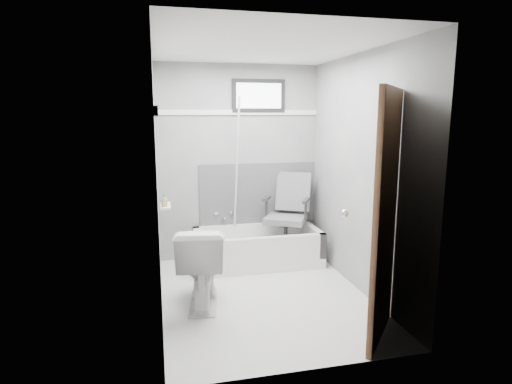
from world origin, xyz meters
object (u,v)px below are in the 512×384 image
object	(u,v)px
toilet	(202,265)
soap_bottle_b	(164,199)
door	(438,226)
bathtub	(258,247)
soap_bottle_a	(164,201)
office_chair	(286,213)

from	to	relation	value
toilet	soap_bottle_b	distance (m)	0.78
toilet	door	xyz separation A→B (m)	(1.60, -1.25, 0.61)
bathtub	door	world-z (taller)	door
toilet	door	bearing A→B (deg)	150.98
bathtub	soap_bottle_b	bearing A→B (deg)	-153.77
door	bathtub	bearing A→B (deg)	110.48
soap_bottle_b	toilet	bearing A→B (deg)	-52.95
soap_bottle_b	door	bearing A→B (deg)	-41.03
soap_bottle_a	soap_bottle_b	distance (m)	0.14
soap_bottle_a	soap_bottle_b	size ratio (longest dim) A/B	1.02
office_chair	soap_bottle_b	distance (m)	1.62
office_chair	soap_bottle_b	size ratio (longest dim) A/B	9.95
office_chair	door	bearing A→B (deg)	-50.11
office_chair	toilet	world-z (taller)	office_chair
bathtub	soap_bottle_a	distance (m)	1.49
door	soap_bottle_a	distance (m)	2.46
office_chair	soap_bottle_a	bearing A→B (deg)	-125.06
toilet	soap_bottle_b	xyz separation A→B (m)	(-0.32, 0.42, 0.57)
door	soap_bottle_a	size ratio (longest dim) A/B	20.22
office_chair	toilet	size ratio (longest dim) A/B	1.22
bathtub	door	distance (m)	2.49
door	soap_bottle_b	world-z (taller)	door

